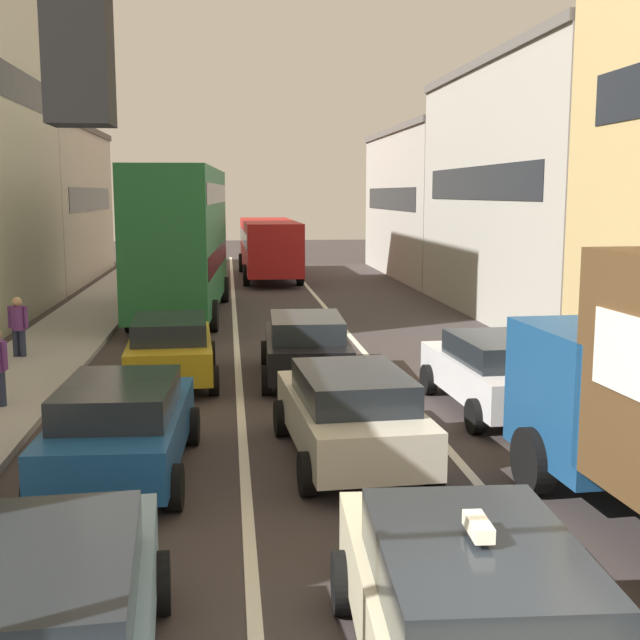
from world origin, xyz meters
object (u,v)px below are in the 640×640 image
(hatchback_centre_lane_third, at_px, (306,345))
(sedan_right_lane_behind_truck, at_px, (497,371))
(bus_mid_queue_primary, at_px, (181,235))
(wagon_left_lane_second, at_px, (121,425))
(sedan_centre_lane_second, at_px, (351,412))
(sedan_left_lane_front, at_px, (38,624))
(taxi_centre_lane_front, at_px, (471,611))
(sedan_left_lane_third, at_px, (170,347))
(pedestrian_near_kerb, at_px, (18,325))
(bus_far_queue_secondary, at_px, (269,243))

(hatchback_centre_lane_third, distance_m, sedan_right_lane_behind_truck, 4.66)
(bus_mid_queue_primary, bearing_deg, hatchback_centre_lane_third, -158.87)
(wagon_left_lane_second, bearing_deg, sedan_centre_lane_second, -82.11)
(sedan_left_lane_front, bearing_deg, taxi_centre_lane_front, -96.55)
(sedan_left_lane_third, bearing_deg, taxi_centre_lane_front, -167.37)
(sedan_left_lane_third, height_order, sedan_right_lane_behind_truck, same)
(taxi_centre_lane_front, distance_m, bus_mid_queue_primary, 22.50)
(sedan_left_lane_front, relative_size, sedan_centre_lane_second, 1.00)
(sedan_centre_lane_second, height_order, bus_mid_queue_primary, bus_mid_queue_primary)
(bus_mid_queue_primary, height_order, pedestrian_near_kerb, bus_mid_queue_primary)
(bus_mid_queue_primary, distance_m, bus_far_queue_secondary, 13.05)
(pedestrian_near_kerb, bearing_deg, sedan_left_lane_front, 30.26)
(sedan_left_lane_front, xyz_separation_m, pedestrian_near_kerb, (-3.71, 14.69, 0.15))
(hatchback_centre_lane_third, height_order, bus_mid_queue_primary, bus_mid_queue_primary)
(sedan_centre_lane_second, distance_m, sedan_left_lane_third, 6.73)
(sedan_centre_lane_second, height_order, bus_far_queue_secondary, bus_far_queue_secondary)
(sedan_centre_lane_second, distance_m, wagon_left_lane_second, 3.54)
(hatchback_centre_lane_third, relative_size, sedan_right_lane_behind_truck, 1.00)
(taxi_centre_lane_front, bearing_deg, hatchback_centre_lane_third, 3.75)
(wagon_left_lane_second, bearing_deg, sedan_right_lane_behind_truck, -63.98)
(hatchback_centre_lane_third, height_order, sedan_right_lane_behind_truck, same)
(taxi_centre_lane_front, xyz_separation_m, sedan_centre_lane_second, (-0.06, 6.28, -0.00))
(sedan_centre_lane_second, height_order, pedestrian_near_kerb, pedestrian_near_kerb)
(sedan_left_lane_front, bearing_deg, sedan_right_lane_behind_truck, -41.22)
(sedan_right_lane_behind_truck, height_order, bus_mid_queue_primary, bus_mid_queue_primary)
(hatchback_centre_lane_third, height_order, bus_far_queue_secondary, bus_far_queue_secondary)
(sedan_left_lane_front, relative_size, sedan_right_lane_behind_truck, 1.01)
(sedan_right_lane_behind_truck, bearing_deg, bus_far_queue_secondary, 4.49)
(bus_far_queue_secondary, bearing_deg, bus_mid_queue_primary, 163.10)
(sedan_left_lane_third, relative_size, pedestrian_near_kerb, 2.63)
(hatchback_centre_lane_third, distance_m, sedan_left_lane_third, 3.07)
(taxi_centre_lane_front, bearing_deg, sedan_left_lane_third, 17.79)
(pedestrian_near_kerb, bearing_deg, bus_mid_queue_primary, 168.96)
(taxi_centre_lane_front, bearing_deg, bus_far_queue_secondary, 2.60)
(wagon_left_lane_second, relative_size, bus_far_queue_secondary, 0.41)
(pedestrian_near_kerb, bearing_deg, sedan_centre_lane_second, 55.95)
(taxi_centre_lane_front, distance_m, bus_far_queue_secondary, 34.63)
(sedan_left_lane_front, xyz_separation_m, sedan_right_lane_behind_truck, (6.75, 8.74, 0.00))
(wagon_left_lane_second, height_order, sedan_right_lane_behind_truck, same)
(wagon_left_lane_second, xyz_separation_m, sedan_right_lane_behind_truck, (6.81, 2.99, 0.00))
(sedan_left_lane_third, distance_m, sedan_right_lane_behind_truck, 7.27)
(wagon_left_lane_second, distance_m, hatchback_centre_lane_third, 7.01)
(sedan_left_lane_third, xyz_separation_m, sedan_right_lane_behind_truck, (6.50, -3.27, 0.00))
(sedan_left_lane_third, height_order, pedestrian_near_kerb, pedestrian_near_kerb)
(taxi_centre_lane_front, relative_size, sedan_left_lane_third, 1.00)
(sedan_left_lane_front, distance_m, hatchback_centre_lane_third, 12.35)
(hatchback_centre_lane_third, bearing_deg, bus_far_queue_secondary, 1.46)
(wagon_left_lane_second, bearing_deg, bus_far_queue_secondary, -5.00)
(wagon_left_lane_second, relative_size, hatchback_centre_lane_third, 1.00)
(taxi_centre_lane_front, xyz_separation_m, hatchback_centre_lane_third, (-0.21, 12.08, -0.00))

